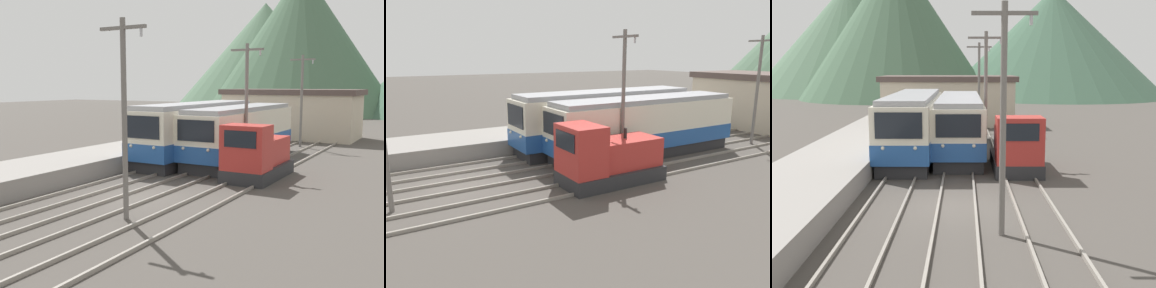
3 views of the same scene
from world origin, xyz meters
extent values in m
plane|color=#47423D|center=(0.00, 0.00, 0.00)|extent=(200.00, 200.00, 0.00)
cube|color=gray|center=(-6.25, 0.00, 0.49)|extent=(4.50, 54.00, 0.97)
cube|color=gray|center=(-3.32, 0.00, 0.07)|extent=(0.10, 60.00, 0.14)
cube|color=gray|center=(-1.88, 0.00, 0.07)|extent=(0.10, 60.00, 0.14)
cube|color=gray|center=(-0.52, 0.00, 0.07)|extent=(0.10, 60.00, 0.14)
cube|color=gray|center=(0.92, 0.00, 0.07)|extent=(0.10, 60.00, 0.14)
cube|color=gray|center=(2.48, 0.00, 0.07)|extent=(0.10, 60.00, 0.14)
cube|color=gray|center=(3.92, 0.00, 0.07)|extent=(0.10, 60.00, 0.14)
cube|color=#28282B|center=(-2.60, 10.29, 0.35)|extent=(2.58, 12.10, 0.70)
cube|color=silver|center=(-2.60, 10.29, 2.11)|extent=(2.80, 12.61, 2.83)
cube|color=#235199|center=(-2.60, 10.29, 1.21)|extent=(2.84, 12.65, 1.02)
cube|color=black|center=(-2.60, 3.96, 2.68)|extent=(2.24, 0.06, 1.24)
sphere|color=silver|center=(-3.37, 3.95, 1.61)|extent=(0.18, 0.18, 0.18)
sphere|color=silver|center=(-1.83, 3.95, 1.61)|extent=(0.18, 0.18, 0.18)
cube|color=#939399|center=(-2.60, 10.29, 3.67)|extent=(2.46, 12.10, 0.28)
cube|color=#28282B|center=(0.20, 11.22, 0.35)|extent=(2.58, 11.97, 0.70)
cube|color=silver|center=(0.20, 11.22, 2.01)|extent=(2.80, 12.47, 2.63)
cube|color=#235199|center=(0.20, 11.22, 1.17)|extent=(2.84, 12.51, 0.95)
cube|color=black|center=(0.20, 4.95, 2.54)|extent=(2.24, 0.06, 1.16)
sphere|color=silver|center=(-0.57, 4.94, 1.54)|extent=(0.18, 0.18, 0.18)
sphere|color=silver|center=(0.97, 4.94, 1.54)|extent=(0.18, 0.18, 0.18)
cube|color=#939399|center=(0.20, 11.22, 3.47)|extent=(2.46, 11.97, 0.28)
cube|color=#28282B|center=(3.20, 6.57, 0.35)|extent=(2.40, 5.09, 0.70)
cube|color=#B22D28|center=(3.20, 4.84, 1.85)|extent=(2.28, 1.63, 2.30)
cube|color=black|center=(3.20, 4.01, 2.36)|extent=(1.68, 0.04, 0.83)
cube|color=#B22D28|center=(3.20, 7.38, 1.40)|extent=(1.92, 3.36, 1.40)
cylinder|color=black|center=(3.20, 7.38, 2.35)|extent=(0.16, 0.16, 0.50)
cylinder|color=slate|center=(1.70, -3.05, 3.67)|extent=(0.20, 0.20, 7.34)
cube|color=slate|center=(1.70, -3.05, 6.99)|extent=(2.00, 0.12, 0.12)
cylinder|color=#B2B2B7|center=(2.50, -3.05, 6.79)|extent=(0.10, 0.10, 0.30)
cylinder|color=slate|center=(1.70, 8.36, 3.67)|extent=(0.20, 0.20, 7.34)
cube|color=slate|center=(1.70, 8.36, 6.99)|extent=(2.00, 0.12, 0.12)
cylinder|color=#B2B2B7|center=(2.50, 8.36, 6.79)|extent=(0.10, 0.10, 0.30)
cylinder|color=slate|center=(1.70, 19.76, 3.67)|extent=(0.20, 0.20, 7.34)
cube|color=slate|center=(1.70, 19.76, 6.99)|extent=(2.00, 0.12, 0.12)
cylinder|color=#B2B2B7|center=(2.50, 19.76, 6.79)|extent=(0.10, 0.10, 0.30)
cube|color=beige|center=(-0.96, 26.00, 2.04)|extent=(12.00, 6.00, 4.08)
cube|color=#51423D|center=(-0.96, 26.00, 4.33)|extent=(12.60, 6.30, 0.50)
cone|color=#3D5B47|center=(16.95, 69.02, 9.84)|extent=(41.32, 41.32, 19.68)
cone|color=#47664C|center=(-11.35, 63.91, 12.63)|extent=(33.77, 33.77, 25.27)
cone|color=#517056|center=(-22.97, 77.45, 11.16)|extent=(39.20, 39.20, 22.32)
camera|label=1|loc=(11.83, -15.97, 4.98)|focal=42.00mm
camera|label=2|loc=(17.38, -3.79, 6.10)|focal=35.00mm
camera|label=3|loc=(0.48, -16.92, 5.39)|focal=42.00mm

